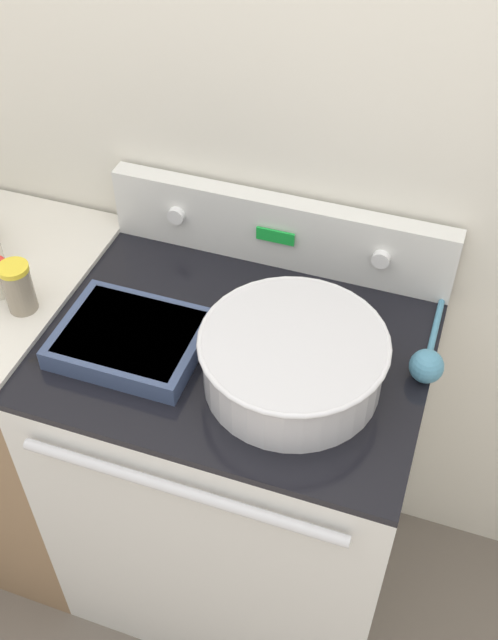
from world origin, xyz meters
name	(u,v)px	position (x,y,z in m)	size (l,w,h in m)	color
kitchen_wall	(290,138)	(0.00, 0.66, 1.25)	(8.00, 0.05, 2.50)	silver
stove_range	(240,471)	(0.00, 0.31, 0.48)	(0.81, 0.66, 0.95)	silver
control_panel	(279,231)	(0.00, 0.60, 1.04)	(0.81, 0.07, 0.18)	silver
side_counter	(11,403)	(-0.67, 0.31, 0.48)	(0.54, 0.63, 0.97)	#896B4C
mixing_bowl	(293,358)	(0.14, 0.25, 1.02)	(0.37, 0.37, 0.12)	silver
casserole_dish	(131,338)	(-0.21, 0.23, 0.98)	(0.30, 0.24, 0.05)	#38476B
ladle	(428,361)	(0.39, 0.36, 0.98)	(0.07, 0.30, 0.07)	teal
spice_jar_yellow_cap	(18,287)	(-0.48, 0.25, 1.03)	(0.07, 0.07, 0.12)	gray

